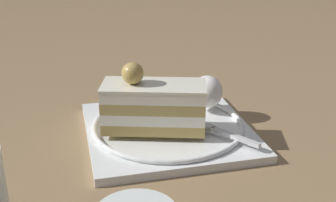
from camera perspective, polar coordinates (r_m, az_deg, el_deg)
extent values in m
plane|color=#8E714C|center=(0.59, -1.35, -3.74)|extent=(2.40, 2.40, 0.00)
cube|color=white|center=(0.57, 0.00, -3.84)|extent=(0.23, 0.23, 0.01)
torus|color=white|center=(0.57, 0.00, -3.08)|extent=(0.22, 0.22, 0.01)
cube|color=tan|center=(0.55, -1.79, -2.81)|extent=(0.14, 0.10, 0.01)
cube|color=white|center=(0.55, -1.81, -1.50)|extent=(0.14, 0.10, 0.01)
cube|color=tan|center=(0.54, -1.83, -0.17)|extent=(0.14, 0.10, 0.01)
cube|color=white|center=(0.54, -1.85, 1.19)|extent=(0.14, 0.10, 0.01)
cube|color=white|center=(0.53, -1.86, 2.03)|extent=(0.14, 0.10, 0.00)
sphere|color=tan|center=(0.53, -4.60, 3.59)|extent=(0.03, 0.03, 0.03)
ellipsoid|color=white|center=(0.61, 5.06, 1.20)|extent=(0.04, 0.04, 0.04)
cube|color=silver|center=(0.53, 8.68, -4.60)|extent=(0.04, 0.06, 0.00)
cube|color=silver|center=(0.55, 5.27, -3.37)|extent=(0.02, 0.02, 0.00)
cube|color=silver|center=(0.57, 3.75, -2.55)|extent=(0.02, 0.03, 0.00)
cube|color=silver|center=(0.57, 3.54, -2.65)|extent=(0.02, 0.03, 0.00)
cube|color=silver|center=(0.56, 3.33, -2.76)|extent=(0.02, 0.03, 0.00)
cube|color=silver|center=(0.56, 3.11, -2.87)|extent=(0.02, 0.03, 0.00)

